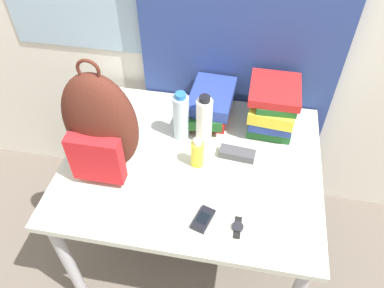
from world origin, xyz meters
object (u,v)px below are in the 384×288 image
at_px(water_bottle, 181,117).
at_px(cell_phone, 203,219).
at_px(wristwatch, 238,227).
at_px(book_stack_center, 273,106).
at_px(sports_bottle, 204,120).
at_px(book_stack_left, 209,104).
at_px(sunglasses_case, 237,154).
at_px(backpack, 101,127).
at_px(sunscreen_bottle, 197,153).

relative_size(water_bottle, cell_phone, 2.03).
xyz_separation_m(cell_phone, wristwatch, (0.13, -0.01, -0.00)).
bearing_deg(wristwatch, book_stack_center, 80.87).
bearing_deg(wristwatch, sports_bottle, 114.40).
height_order(book_stack_center, sports_bottle, sports_bottle).
bearing_deg(wristwatch, cell_phone, 176.39).
relative_size(book_stack_center, cell_phone, 2.30).
bearing_deg(book_stack_left, sunglasses_case, -55.72).
relative_size(backpack, sports_bottle, 2.15).
bearing_deg(sunglasses_case, sunscreen_bottle, -156.28).
xyz_separation_m(backpack, wristwatch, (0.55, -0.20, -0.21)).
bearing_deg(cell_phone, water_bottle, 111.57).
relative_size(book_stack_center, water_bottle, 1.13).
distance_m(backpack, sunscreen_bottle, 0.40).
bearing_deg(book_stack_center, backpack, -150.13).
bearing_deg(water_bottle, backpack, -138.35).
height_order(water_bottle, sunscreen_bottle, water_bottle).
bearing_deg(book_stack_left, sports_bottle, -90.63).
bearing_deg(book_stack_center, wristwatch, -99.13).
relative_size(book_stack_center, wristwatch, 2.93).
distance_m(backpack, book_stack_center, 0.75).
relative_size(sports_bottle, sunscreen_bottle, 1.68).
bearing_deg(sunglasses_case, sports_bottle, 152.59).
bearing_deg(water_bottle, sunglasses_case, -18.00).
bearing_deg(sunscreen_bottle, backpack, -167.91).
bearing_deg(cell_phone, sports_bottle, 98.98).
height_order(backpack, wristwatch, backpack).
distance_m(book_stack_left, book_stack_center, 0.29).
xyz_separation_m(backpack, sports_bottle, (0.36, 0.23, -0.11)).
xyz_separation_m(backpack, book_stack_left, (0.36, 0.37, -0.14)).
distance_m(backpack, book_stack_left, 0.54).
bearing_deg(backpack, sunglasses_case, 15.84).
relative_size(book_stack_left, wristwatch, 3.20).
bearing_deg(sports_bottle, water_bottle, 178.73).
xyz_separation_m(water_bottle, cell_phone, (0.17, -0.42, -0.10)).
bearing_deg(book_stack_left, water_bottle, -125.28).
xyz_separation_m(sunscreen_bottle, cell_phone, (0.07, -0.27, -0.06)).
xyz_separation_m(sports_bottle, wristwatch, (0.19, -0.43, -0.11)).
distance_m(water_bottle, cell_phone, 0.47).
relative_size(water_bottle, sunglasses_case, 1.54).
bearing_deg(book_stack_left, sunscreen_bottle, -90.77).
relative_size(book_stack_center, sunscreen_bottle, 1.90).
height_order(sunscreen_bottle, sunglasses_case, sunscreen_bottle).
relative_size(book_stack_left, sports_bottle, 1.23).
bearing_deg(book_stack_center, water_bottle, -160.04).
bearing_deg(backpack, book_stack_center, 29.87).
bearing_deg(sports_bottle, wristwatch, -65.60).
bearing_deg(backpack, sunscreen_bottle, 12.09).
height_order(book_stack_center, water_bottle, water_bottle).
xyz_separation_m(book_stack_center, sunscreen_bottle, (-0.29, -0.29, -0.05)).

